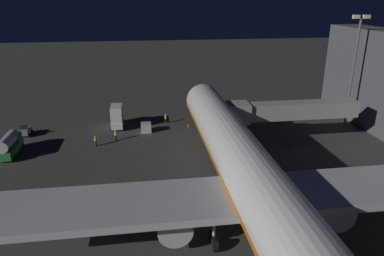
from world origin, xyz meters
name	(u,v)px	position (x,y,z in m)	size (l,w,h in m)	color
ground_plane	(233,194)	(0.00, 0.00, 0.00)	(320.00, 320.00, 0.00)	#383533
airliner_at_gate	(257,188)	(0.00, 7.98, 5.31)	(48.61, 65.23, 20.16)	silver
jet_bridge	(283,111)	(-11.22, -14.02, 5.43)	(20.74, 3.40, 6.97)	#9E9E99
apron_floodlight_mast	(354,65)	(-25.50, -19.75, 11.06)	(2.90, 0.50, 19.21)	#59595E
cargo_truck_aft	(117,116)	(14.75, -25.25, 2.04)	(2.36, 5.18, 4.14)	silver
fuel_tanker	(9,144)	(29.73, -15.59, 1.65)	(2.46, 6.10, 3.15)	#287038
baggage_tug_lead	(25,131)	(29.87, -23.37, 0.78)	(1.86, 2.57, 1.95)	slate
baggage_container_near_belt	(146,128)	(9.76, -22.16, 0.81)	(1.74, 1.68, 1.62)	#B7BABF
ground_crew_near_nose_gear	(116,135)	(14.69, -18.92, 1.01)	(0.40, 0.40, 1.83)	black
ground_crew_by_belt_loader	(166,118)	(6.08, -26.18, 0.98)	(0.40, 0.40, 1.77)	black
ground_crew_marshaller_fwd	(96,140)	(17.67, -17.09, 0.94)	(0.40, 0.40, 1.71)	black
traffic_cone_nose_port	(213,124)	(-2.20, -23.63, 0.28)	(0.36, 0.36, 0.55)	orange
traffic_cone_nose_starboard	(188,126)	(2.20, -23.63, 0.28)	(0.36, 0.36, 0.55)	orange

